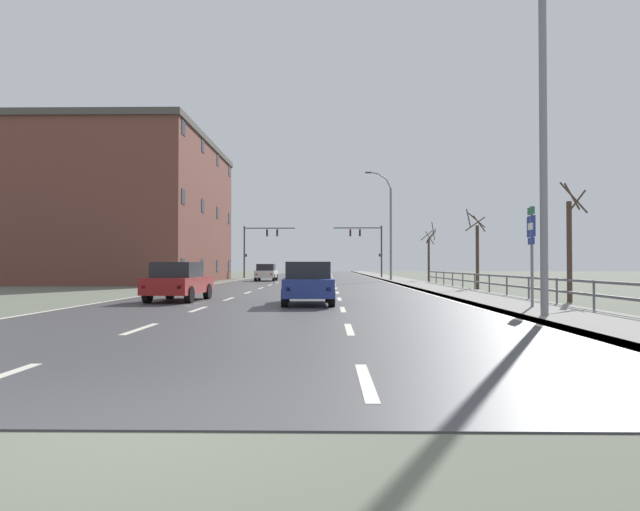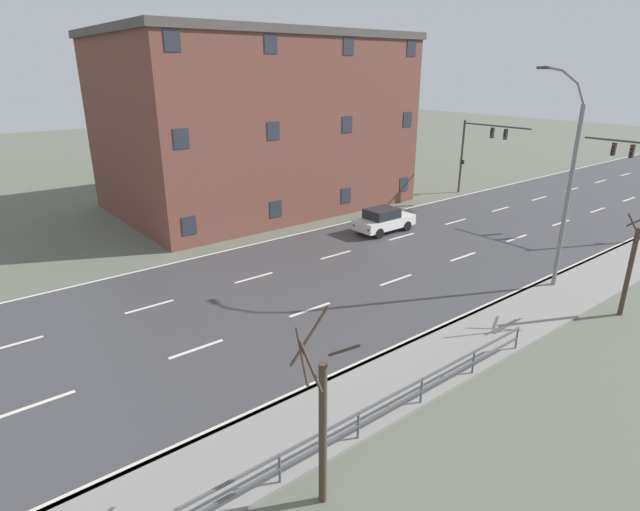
# 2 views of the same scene
# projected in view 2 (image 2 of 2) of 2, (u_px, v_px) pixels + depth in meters

# --- Properties ---
(ground_plane) EXTENTS (160.00, 160.00, 0.12)m
(ground_plane) POSITION_uv_depth(u_px,v_px,m) (460.00, 238.00, 32.12)
(ground_plane) COLOR #5B6051
(road_asphalt_strip) EXTENTS (14.00, 120.00, 0.03)m
(road_asphalt_strip) POSITION_uv_depth(u_px,v_px,m) (558.00, 207.00, 39.10)
(road_asphalt_strip) COLOR #3D3D3F
(road_asphalt_strip) RESTS_ON ground
(street_lamp_midground) EXTENTS (2.44, 0.24, 10.09)m
(street_lamp_midground) POSITION_uv_depth(u_px,v_px,m) (566.00, 186.00, 23.31)
(street_lamp_midground) COLOR slate
(street_lamp_midground) RESTS_ON ground
(traffic_signal_left) EXTENTS (5.97, 0.36, 6.01)m
(traffic_signal_left) POSITION_uv_depth(u_px,v_px,m) (478.00, 144.00, 41.31)
(traffic_signal_left) COLOR #38383A
(traffic_signal_left) RESTS_ON ground
(car_near_left) EXTENTS (1.86, 4.11, 1.57)m
(car_near_left) POSITION_uv_depth(u_px,v_px,m) (384.00, 220.00, 32.93)
(car_near_left) COLOR silver
(car_near_left) RESTS_ON ground
(brick_building) EXTENTS (14.16, 20.87, 12.41)m
(brick_building) POSITION_uv_depth(u_px,v_px,m) (256.00, 122.00, 38.37)
(brick_building) COLOR brown
(brick_building) RESTS_ON ground
(bare_tree_mid) EXTENTS (1.27, 1.33, 4.92)m
(bare_tree_mid) POSITION_uv_depth(u_px,v_px,m) (322.00, 423.00, 11.82)
(bare_tree_mid) COLOR #423328
(bare_tree_mid) RESTS_ON ground
(bare_tree_far) EXTENTS (1.37, 1.38, 5.34)m
(bare_tree_far) POSITION_uv_depth(u_px,v_px,m) (632.00, 263.00, 21.23)
(bare_tree_far) COLOR #423328
(bare_tree_far) RESTS_ON ground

